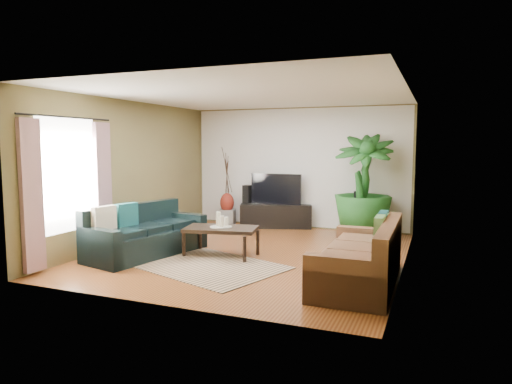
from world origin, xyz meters
The scene contains 28 objects.
floor centered at (0.00, 0.00, 0.00)m, with size 5.50×5.50×0.00m, color brown.
ceiling centered at (0.00, 0.00, 2.70)m, with size 5.50×5.50×0.00m, color white.
wall_back centered at (0.00, 2.75, 1.35)m, with size 5.00×5.00×0.00m, color brown.
wall_front centered at (0.00, -2.75, 1.35)m, with size 5.00×5.00×0.00m, color brown.
wall_left centered at (-2.50, 0.00, 1.35)m, with size 5.50×5.50×0.00m, color brown.
wall_right centered at (2.50, 0.00, 1.35)m, with size 5.50×5.50×0.00m, color brown.
backwall_panel centered at (0.00, 2.74, 1.35)m, with size 4.90×4.90×0.00m, color white.
window_pane centered at (-2.48, -1.60, 1.40)m, with size 1.80×1.80×0.00m, color white.
curtain_near centered at (-2.43, -2.35, 1.15)m, with size 0.08×0.35×2.20m, color gray.
curtain_far centered at (-2.43, -0.85, 1.15)m, with size 0.08×0.35×2.20m, color gray.
curtain_rod centered at (-2.43, -1.60, 2.30)m, with size 0.03×0.03×1.90m, color black.
sofa_left centered at (-1.62, -0.76, 0.42)m, with size 2.09×0.90×0.85m, color black.
sofa_right centered at (1.99, -1.06, 0.42)m, with size 2.14×0.96×0.85m, color brown.
area_rug centered at (-0.34, -1.01, 0.01)m, with size 2.26×1.60×0.01m, color tan.
coffee_table centered at (-0.42, -0.33, 0.24)m, with size 1.19×0.65×0.49m, color black.
candle_tray centered at (-0.42, -0.33, 0.50)m, with size 0.37×0.37×0.02m, color gray.
candle_tall centered at (-0.48, -0.30, 0.62)m, with size 0.08×0.08×0.24m, color beige.
candle_mid centered at (-0.38, -0.37, 0.60)m, with size 0.08×0.08×0.18m, color beige.
candle_short centered at (-0.35, -0.27, 0.58)m, with size 0.08×0.08×0.15m, color white.
tv_stand centered at (-0.44, 2.50, 0.27)m, with size 1.59×0.48×0.53m, color black.
television centered at (-0.44, 2.50, 0.88)m, with size 1.17×0.06×0.69m, color black.
speaker_left centered at (-1.14, 2.50, 0.47)m, with size 0.17×0.19×0.94m, color black.
speaker_right centered at (1.43, 2.25, 0.46)m, with size 0.17×0.18×0.92m, color black.
potted_plant centered at (1.54, 2.18, 1.05)m, with size 1.17×1.17×2.09m, color #1B511B.
plant_pot centered at (1.54, 2.18, 0.15)m, with size 0.39×0.39×0.30m, color black.
pedestal centered at (-1.61, 2.41, 0.18)m, with size 0.36×0.36×0.36m, color gray.
vase centered at (-1.61, 2.41, 0.52)m, with size 0.33×0.33×0.46m, color maroon.
side_table centered at (-2.25, 0.32, 0.29)m, with size 0.56×0.56×0.59m, color brown.
Camera 1 is at (2.95, -7.15, 1.88)m, focal length 32.00 mm.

